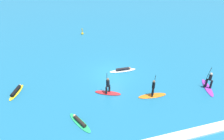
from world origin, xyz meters
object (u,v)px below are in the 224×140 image
surfer_on_red_board (108,89)px  surfer_on_green_board (80,122)px  surfer_on_orange_board (153,92)px  surfer_on_white_board (123,70)px  surfer_on_purple_board (208,84)px  surfer_on_yellow_board (16,91)px  marker_buoy (82,33)px

surfer_on_red_board → surfer_on_green_board: 4.59m
surfer_on_orange_board → surfer_on_red_board: size_ratio=1.09×
surfer_on_white_board → surfer_on_green_board: (-6.01, -6.72, -0.01)m
surfer_on_purple_board → surfer_on_green_board: surfer_on_purple_board is taller
surfer_on_yellow_board → surfer_on_purple_board: bearing=-80.1°
surfer_on_white_board → marker_buoy: size_ratio=2.93×
surfer_on_purple_board → surfer_on_yellow_board: size_ratio=1.16×
surfer_on_orange_board → surfer_on_green_board: 7.47m
marker_buoy → surfer_on_purple_board: bearing=-60.4°
surfer_on_white_board → surfer_on_green_board: 9.02m
surfer_on_red_board → marker_buoy: 15.36m
surfer_on_red_board → surfer_on_yellow_board: bearing=9.5°
surfer_on_orange_board → surfer_on_green_board: (-7.29, -1.60, -0.32)m
surfer_on_green_board → surfer_on_purple_board: bearing=-109.8°
surfer_on_purple_board → surfer_on_white_board: 9.05m
surfer_on_red_board → marker_buoy: size_ratio=2.48×
surfer_on_purple_board → surfer_on_red_board: (-9.93, 1.95, 0.01)m
surfer_on_green_board → marker_buoy: 18.85m
surfer_on_yellow_board → surfer_on_green_board: (5.34, -5.75, -0.04)m
surfer_on_yellow_board → surfer_on_white_board: bearing=-61.6°
surfer_on_red_board → surfer_on_orange_board: bearing=-175.6°
marker_buoy → surfer_on_yellow_board: bearing=-124.3°
surfer_on_purple_board → surfer_on_white_board: bearing=70.7°
surfer_on_yellow_board → surfer_on_green_board: 7.85m
surfer_on_purple_board → marker_buoy: (-9.83, 17.30, -0.29)m
surfer_on_red_board → surfer_on_white_board: bearing=-101.6°
surfer_on_purple_board → surfer_on_yellow_board: (-18.54, 4.51, -0.29)m
surfer_on_red_board → surfer_on_white_board: 4.47m
surfer_on_yellow_board → surfer_on_red_board: surfer_on_red_board is taller
surfer_on_yellow_board → surfer_on_orange_board: (12.62, -4.15, 0.28)m
surfer_on_yellow_board → surfer_on_white_board: 11.39m
surfer_on_yellow_board → surfer_on_orange_board: bearing=-84.6°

